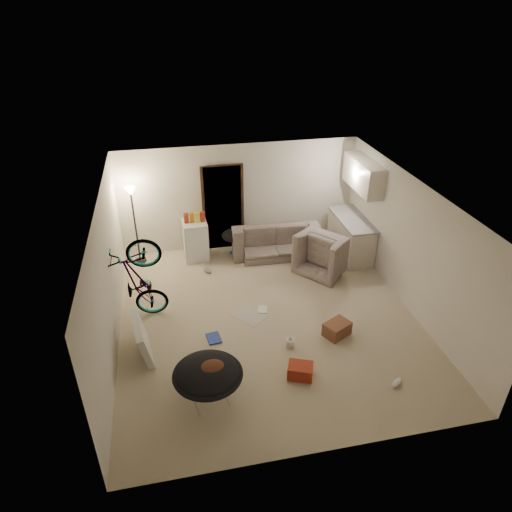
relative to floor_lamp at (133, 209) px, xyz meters
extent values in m
cube|color=#BAAD8F|center=(2.40, -2.65, -1.32)|extent=(5.50, 6.00, 0.02)
cube|color=white|center=(2.40, -2.65, 1.20)|extent=(5.50, 6.00, 0.02)
cube|color=silver|center=(2.40, 0.36, -0.06)|extent=(5.50, 0.02, 2.50)
cube|color=silver|center=(2.40, -5.66, -0.06)|extent=(5.50, 0.02, 2.50)
cube|color=silver|center=(-0.36, -2.65, -0.06)|extent=(0.02, 6.00, 2.50)
cube|color=silver|center=(5.16, -2.65, -0.06)|extent=(0.02, 6.00, 2.50)
cube|color=black|center=(2.00, 0.32, -0.29)|extent=(0.85, 0.10, 2.04)
cube|color=#352312|center=(2.00, 0.29, -0.29)|extent=(0.97, 0.04, 2.10)
cylinder|color=black|center=(0.00, 0.00, -1.29)|extent=(0.28, 0.28, 0.03)
cylinder|color=black|center=(0.00, 0.00, -0.46)|extent=(0.04, 0.04, 1.70)
cone|color=#FFE0A5|center=(0.00, 0.00, 0.41)|extent=(0.24, 0.24, 0.18)
cube|color=beige|center=(4.83, -0.65, -0.87)|extent=(0.60, 1.50, 0.88)
cube|color=gray|center=(4.83, -0.65, -0.41)|extent=(0.64, 1.54, 0.04)
cube|color=beige|center=(4.96, -0.65, 0.64)|extent=(0.38, 1.40, 0.65)
imported|color=#353C35|center=(3.11, -0.20, -1.01)|extent=(2.04, 0.89, 0.58)
imported|color=#353C35|center=(4.12, -1.14, -0.97)|extent=(1.38, 1.39, 0.68)
imported|color=black|center=(0.10, -2.18, -0.83)|extent=(1.85, 0.89, 1.04)
imported|color=maroon|center=(0.86, -3.65, -1.30)|extent=(0.25, 0.23, 0.02)
cube|color=white|center=(1.29, -0.10, -0.85)|extent=(0.56, 0.56, 0.92)
cube|color=maroon|center=(1.12, -0.10, -0.31)|extent=(0.11, 0.09, 0.30)
cube|color=#C17718|center=(1.24, -0.10, -0.31)|extent=(0.10, 0.07, 0.30)
cube|color=yellow|center=(1.36, -0.10, -0.31)|extent=(0.10, 0.07, 0.30)
cube|color=maroon|center=(1.48, -0.10, -0.31)|extent=(0.11, 0.08, 0.30)
cylinder|color=silver|center=(1.07, -4.44, -1.07)|extent=(0.69, 0.69, 0.48)
ellipsoid|color=black|center=(1.07, -4.44, -0.77)|extent=(0.97, 0.97, 0.41)
torus|color=black|center=(1.07, -4.44, -0.77)|extent=(1.04, 1.04, 0.08)
ellipsoid|color=#4E2A1B|center=(1.12, -4.47, -0.66)|extent=(0.55, 0.49, 0.22)
ellipsoid|color=black|center=(2.16, -0.20, -0.77)|extent=(0.66, 0.59, 0.28)
cube|color=silver|center=(0.10, -3.15, -1.00)|extent=(0.37, 0.97, 0.63)
cube|color=brown|center=(3.50, -3.38, -1.18)|extent=(0.55, 0.50, 0.26)
cube|color=maroon|center=(2.56, -4.24, -1.19)|extent=(0.48, 0.42, 0.23)
cylinder|color=beige|center=(2.60, -3.52, -1.23)|extent=(0.15, 0.15, 0.15)
cone|color=beige|center=(2.60, -3.52, -1.12)|extent=(0.09, 0.09, 0.07)
cube|color=#B0AAA2|center=(2.07, -2.51, -1.30)|extent=(0.71, 0.74, 0.01)
cube|color=#2D42A4|center=(1.31, -3.05, -1.29)|extent=(0.27, 0.34, 0.03)
cube|color=silver|center=(2.35, -2.39, -1.30)|extent=(0.23, 0.28, 0.02)
ellipsoid|color=#2D42A4|center=(2.19, -0.12, -1.26)|extent=(0.28, 0.13, 0.10)
ellipsoid|color=slate|center=(1.45, -0.79, -1.26)|extent=(0.22, 0.27, 0.09)
ellipsoid|color=white|center=(4.00, -4.73, -1.26)|extent=(0.27, 0.23, 0.09)
ellipsoid|color=black|center=(2.77, -0.45, -1.23)|extent=(0.64, 0.62, 0.15)
ellipsoid|color=silver|center=(1.27, -3.86, -1.24)|extent=(0.61, 0.59, 0.14)
camera|label=1|loc=(0.77, -9.37, 4.08)|focal=32.00mm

